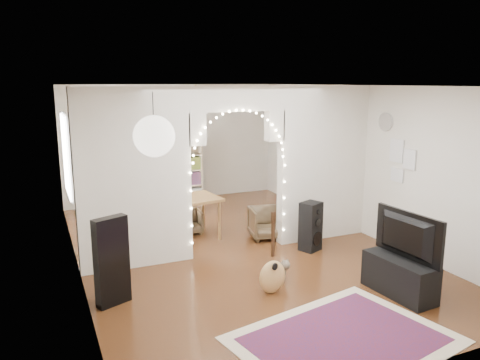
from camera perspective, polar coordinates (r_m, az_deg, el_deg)
name	(u,v)px	position (r m, az deg, el deg)	size (l,w,h in m)	color
floor	(237,250)	(7.93, -0.41, -8.48)	(7.50, 7.50, 0.00)	black
ceiling	(236,86)	(7.43, -0.44, 11.43)	(5.00, 7.50, 0.02)	white
wall_back	(173,143)	(11.06, -8.19, 4.46)	(5.00, 0.02, 2.70)	silver
wall_front	(402,242)	(4.49, 19.14, -7.14)	(5.00, 0.02, 2.70)	silver
wall_left	(74,184)	(6.98, -19.61, -0.47)	(0.02, 7.50, 2.70)	silver
wall_right	(362,160)	(8.84, 14.63, 2.33)	(0.02, 7.50, 2.70)	silver
divider_wall	(237,166)	(7.55, -0.42, 1.71)	(5.00, 0.20, 2.70)	silver
fairy_lights	(240,160)	(7.41, -0.02, 2.50)	(1.64, 0.04, 1.60)	#FFEABF
window	(66,155)	(8.72, -20.44, 2.84)	(0.04, 1.20, 1.40)	white
wall_clock	(386,122)	(8.28, 17.37, 6.79)	(0.31, 0.31, 0.03)	white
picture_frames	(400,161)	(8.06, 18.96, 2.25)	(0.02, 0.50, 0.70)	white
paper_lantern	(154,136)	(4.57, -10.43, 5.27)	(0.40, 0.40, 0.40)	white
ceiling_fan	(196,100)	(9.31, -5.40, 9.63)	(1.10, 1.10, 0.30)	gold
area_rug	(344,340)	(5.50, 12.60, -18.46)	(2.27, 1.70, 0.02)	maroon
guitar_case	(112,261)	(6.11, -15.38, -9.55)	(0.44, 0.15, 1.14)	black
acoustic_guitar	(273,264)	(6.26, 4.00, -10.15)	(0.40, 0.26, 0.95)	tan
tabby_cat	(278,270)	(6.80, 4.71, -10.84)	(0.32, 0.50, 0.33)	brown
floor_speaker	(311,226)	(7.87, 8.61, -5.63)	(0.40, 0.38, 0.82)	black
media_console	(399,277)	(6.61, 18.84, -11.09)	(0.40, 1.00, 0.50)	black
tv	(402,236)	(6.42, 19.18, -6.48)	(1.07, 0.14, 0.62)	black
bookcase	(171,171)	(10.89, -8.41, 1.08)	(1.44, 0.37, 1.48)	beige
dining_table	(184,202)	(8.28, -6.78, -2.73)	(1.29, 0.94, 0.76)	brown
flower_vase	(184,193)	(8.24, -6.81, -1.60)	(0.18, 0.18, 0.19)	white
dining_chair_left	(189,222)	(8.74, -6.29, -5.08)	(0.47, 0.48, 0.44)	#4E3D27
dining_chair_right	(267,223)	(8.44, 3.33, -5.23)	(0.59, 0.61, 0.56)	#4E3D27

